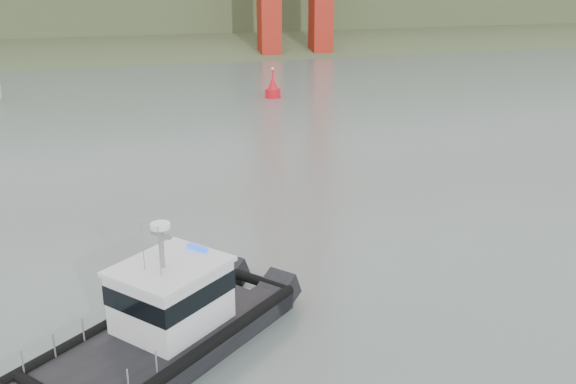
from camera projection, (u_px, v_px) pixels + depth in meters
name	position (u px, v px, depth m)	size (l,w,h in m)	color
ground	(326.00, 346.00, 22.68)	(400.00, 400.00, 0.00)	slate
patrol_boat	(166.00, 321.00, 21.89)	(10.36, 9.40, 5.00)	black
nav_buoy	(273.00, 89.00, 65.51)	(1.57, 1.57, 3.28)	red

